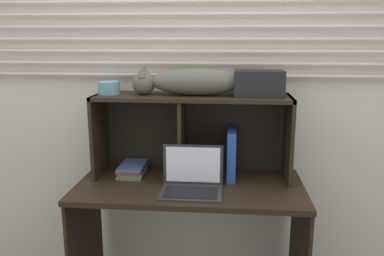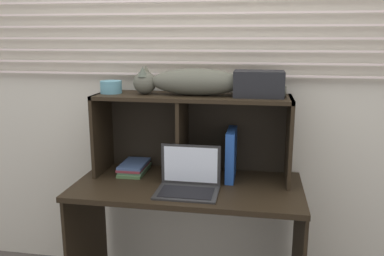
{
  "view_description": "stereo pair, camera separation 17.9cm",
  "coord_description": "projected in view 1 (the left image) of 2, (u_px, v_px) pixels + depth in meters",
  "views": [
    {
      "loc": [
        0.21,
        -1.91,
        1.55
      ],
      "look_at": [
        0.0,
        0.34,
        1.04
      ],
      "focal_mm": 37.35,
      "sensor_mm": 36.0,
      "label": 1
    },
    {
      "loc": [
        0.38,
        -1.89,
        1.55
      ],
      "look_at": [
        0.0,
        0.34,
        1.04
      ],
      "focal_mm": 37.35,
      "sensor_mm": 36.0,
      "label": 2
    }
  ],
  "objects": [
    {
      "name": "desk",
      "position": [
        190.0,
        210.0,
        2.29
      ],
      "size": [
        1.28,
        0.62,
        0.75
      ],
      "color": "black",
      "rests_on": "ground"
    },
    {
      "name": "storage_box",
      "position": [
        259.0,
        83.0,
        2.23
      ],
      "size": [
        0.27,
        0.18,
        0.14
      ],
      "primitive_type": "cube",
      "color": "black",
      "rests_on": "hutch_shelf_unit"
    },
    {
      "name": "hutch_shelf_unit",
      "position": [
        191.0,
        121.0,
        2.35
      ],
      "size": [
        1.13,
        0.32,
        0.49
      ],
      "color": "black",
      "rests_on": "desk"
    },
    {
      "name": "back_panel_with_blinds",
      "position": [
        195.0,
        86.0,
        2.47
      ],
      "size": [
        4.4,
        0.08,
        2.5
      ],
      "color": "beige",
      "rests_on": "ground"
    },
    {
      "name": "laptop",
      "position": [
        192.0,
        182.0,
        2.15
      ],
      "size": [
        0.33,
        0.24,
        0.24
      ],
      "color": "#282828",
      "rests_on": "desk"
    },
    {
      "name": "book_stack",
      "position": [
        133.0,
        169.0,
        2.41
      ],
      "size": [
        0.15,
        0.24,
        0.06
      ],
      "color": "#47693E",
      "rests_on": "desk"
    },
    {
      "name": "small_basket",
      "position": [
        109.0,
        88.0,
        2.32
      ],
      "size": [
        0.13,
        0.13,
        0.07
      ],
      "primitive_type": "cylinder",
      "color": "#5690A0",
      "rests_on": "hutch_shelf_unit"
    },
    {
      "name": "binder_upright",
      "position": [
        231.0,
        153.0,
        2.33
      ],
      "size": [
        0.05,
        0.25,
        0.29
      ],
      "primitive_type": "cube",
      "color": "#214B9C",
      "rests_on": "desk"
    },
    {
      "name": "cat",
      "position": [
        192.0,
        82.0,
        2.26
      ],
      "size": [
        0.87,
        0.18,
        0.16
      ],
      "color": "#525345",
      "rests_on": "hutch_shelf_unit"
    }
  ]
}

